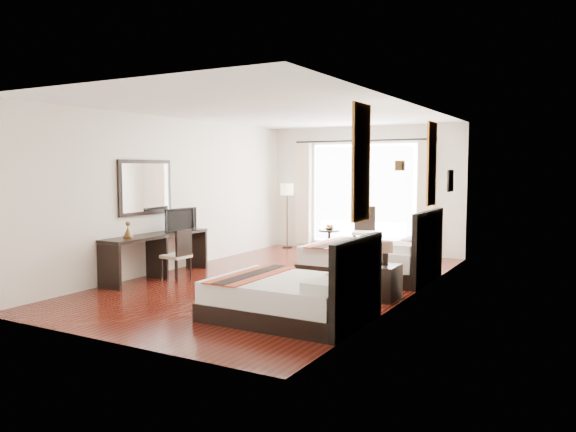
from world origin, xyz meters
The scene contains 29 objects.
floor centered at (0.00, 0.00, -0.01)m, with size 4.50×7.50×0.01m, color #380D0A.
ceiling centered at (0.00, 0.00, 2.79)m, with size 4.50×7.50×0.02m, color white.
wall_headboard centered at (2.25, 0.00, 1.40)m, with size 0.01×7.50×2.80m, color silver.
wall_desk centered at (-2.25, 0.00, 1.40)m, with size 0.01×7.50×2.80m, color silver.
wall_window centered at (0.00, 3.75, 1.40)m, with size 4.50×0.01×2.80m, color silver.
wall_entry centered at (0.00, -3.75, 1.40)m, with size 4.50×0.01×2.80m, color silver.
window_glass centered at (0.00, 3.73, 1.30)m, with size 2.40×0.02×2.20m, color white.
sheer_curtain centered at (0.00, 3.67, 1.30)m, with size 2.30×0.02×2.10m, color white.
drape_left centered at (-1.45, 3.63, 1.28)m, with size 0.35×0.14×2.35m, color beige.
drape_right centered at (1.45, 3.63, 1.28)m, with size 0.35×0.14×2.35m, color beige.
art_panel_near centered at (2.23, -1.95, 1.95)m, with size 0.03×0.50×1.35m, color #923415.
art_panel_far centered at (2.23, 1.08, 1.95)m, with size 0.03×0.50×1.35m, color #923415.
wall_sconce centered at (2.19, -0.42, 1.92)m, with size 0.10×0.14×0.14m, color #4E391C.
mirror_frame centered at (-2.22, -0.77, 1.55)m, with size 0.04×1.25×0.95m, color black.
mirror_glass centered at (-2.19, -0.77, 1.55)m, with size 0.01×1.12×0.82m, color white.
bed_near centered at (1.34, -1.95, 0.28)m, with size 1.92×1.50×1.08m.
bed_far centered at (1.25, 1.08, 0.31)m, with size 2.11×1.65×1.19m.
nightstand centered at (1.97, -0.42, 0.25)m, with size 0.42×0.52×0.50m, color black.
table_lamp centered at (1.97, -0.35, 0.73)m, with size 0.21×0.21×0.34m.
vase centered at (1.96, -0.60, 0.57)m, with size 0.14×0.14×0.14m, color black.
console_desk centered at (-1.99, -0.77, 0.38)m, with size 0.50×2.20×0.76m, color black.
television centered at (-1.97, -0.22, 0.96)m, with size 0.72×0.09×0.41m, color black.
bronze_figurine centered at (-1.99, -1.42, 0.87)m, with size 0.16×0.16×0.24m, color #4E391C, non-canonical shape.
desk_chair centered at (-1.56, -0.75, 0.26)m, with size 0.41×0.41×0.86m.
floor_lamp centered at (-1.79, 3.45, 1.27)m, with size 0.30×0.30×1.51m.
side_table centered at (-0.48, 2.99, 0.27)m, with size 0.47×0.47×0.54m, color black.
fruit_bowl centered at (-0.49, 3.02, 0.56)m, with size 0.19×0.19×0.05m, color #4C361B.
window_chair centered at (0.22, 3.27, 0.32)m, with size 0.62×0.62×1.05m.
jute_rug centered at (0.18, 2.90, 0.01)m, with size 1.21×0.82×0.01m, color tan.
Camera 1 is at (4.66, -8.00, 1.90)m, focal length 35.00 mm.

